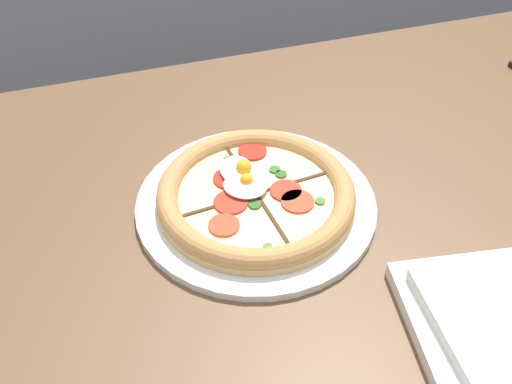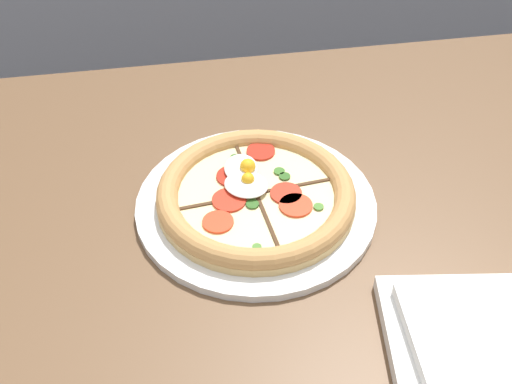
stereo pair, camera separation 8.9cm
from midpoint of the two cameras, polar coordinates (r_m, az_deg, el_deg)
name	(u,v)px [view 2 (the right image)]	position (r m, az deg, el deg)	size (l,w,h in m)	color
dining_table	(284,254)	(0.98, 5.07, -5.62)	(1.59, 0.84, 0.77)	brown
pizza	(256,197)	(0.89, 2.82, -0.60)	(0.34, 0.34, 0.05)	white
napkin_folded	(498,347)	(0.80, 23.77, -12.66)	(0.27, 0.24, 0.04)	silver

